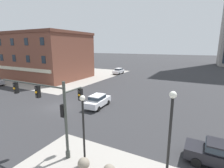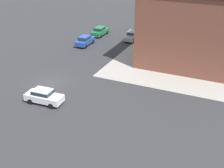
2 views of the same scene
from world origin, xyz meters
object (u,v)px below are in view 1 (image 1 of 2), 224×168
at_px(traffic_signal_main, 53,105).
at_px(bollard_sphere_curb_a, 84,164).
at_px(street_lamp_corner_near, 83,122).
at_px(car_main_southbound_near, 119,71).
at_px(street_lamp_mid_sidewalk, 170,133).
at_px(car_parked_curb, 98,100).
at_px(car_cross_far, 222,154).

distance_m(traffic_signal_main, bollard_sphere_curb_a, 4.57).
bearing_deg(street_lamp_corner_near, car_main_southbound_near, 112.12).
xyz_separation_m(traffic_signal_main, street_lamp_mid_sidewalk, (8.21, -0.06, -0.09)).
height_order(car_parked_curb, car_cross_far, same).
bearing_deg(car_main_southbound_near, street_lamp_corner_near, -67.88).
distance_m(street_lamp_mid_sidewalk, car_parked_curb, 14.64).
bearing_deg(street_lamp_corner_near, street_lamp_mid_sidewalk, 1.13).
height_order(street_lamp_mid_sidewalk, car_parked_curb, street_lamp_mid_sidewalk).
relative_size(bollard_sphere_curb_a, street_lamp_corner_near, 0.16).
bearing_deg(street_lamp_mid_sidewalk, traffic_signal_main, 179.61).
relative_size(traffic_signal_main, car_main_southbound_near, 1.55).
xyz_separation_m(bollard_sphere_curb_a, street_lamp_mid_sidewalk, (5.12, 0.58, 3.21)).
distance_m(street_lamp_mid_sidewalk, car_main_southbound_near, 41.31).
xyz_separation_m(street_lamp_corner_near, car_main_southbound_near, (-14.68, 36.12, -2.19)).
distance_m(street_lamp_corner_near, street_lamp_mid_sidewalk, 5.40).
bearing_deg(car_cross_far, traffic_signal_main, -160.87).
distance_m(street_lamp_mid_sidewalk, car_cross_far, 5.53).
height_order(traffic_signal_main, car_cross_far, traffic_signal_main).
distance_m(bollard_sphere_curb_a, car_main_southbound_near, 39.53).
xyz_separation_m(traffic_signal_main, car_parked_curb, (-2.37, 9.70, -2.78)).
xyz_separation_m(bollard_sphere_curb_a, car_cross_far, (7.98, 4.48, 0.53)).
xyz_separation_m(bollard_sphere_curb_a, street_lamp_corner_near, (-0.26, 0.48, 2.71)).
bearing_deg(street_lamp_corner_near, bollard_sphere_curb_a, -61.17).
xyz_separation_m(street_lamp_mid_sidewalk, car_main_southbound_near, (-20.06, 36.01, -2.69)).
bearing_deg(street_lamp_mid_sidewalk, car_main_southbound_near, 119.12).
height_order(street_lamp_corner_near, car_main_southbound_near, street_lamp_corner_near).
bearing_deg(bollard_sphere_curb_a, street_lamp_corner_near, 118.83).
bearing_deg(street_lamp_mid_sidewalk, car_parked_curb, 137.31).
xyz_separation_m(bollard_sphere_curb_a, car_parked_curb, (-5.46, 10.34, 0.53)).
bearing_deg(car_parked_curb, car_main_southbound_near, 109.85).
relative_size(street_lamp_corner_near, car_cross_far, 1.10).
relative_size(bollard_sphere_curb_a, car_main_southbound_near, 0.18).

